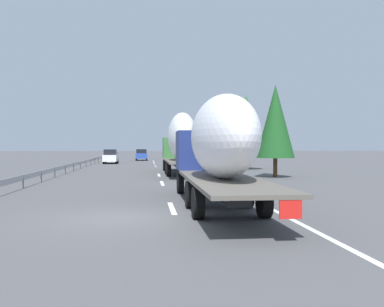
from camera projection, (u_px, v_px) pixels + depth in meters
The scene contains 19 objects.
ground_plane at pixel (140, 164), 53.84m from camera, with size 260.00×260.00×0.00m, color #4C4C4F.
lane_stripe_0 at pixel (172, 208), 16.24m from camera, with size 3.20×0.20×0.01m, color white.
lane_stripe_1 at pixel (162, 183), 26.85m from camera, with size 3.20×0.20×0.01m, color white.
lane_stripe_2 at pixel (159, 175), 34.25m from camera, with size 3.20×0.20×0.01m, color white.
lane_stripe_3 at pixel (155, 166), 48.71m from camera, with size 3.20×0.20×0.01m, color white.
lane_stripe_4 at pixel (155, 166), 50.25m from camera, with size 3.20×0.20×0.01m, color white.
lane_stripe_5 at pixel (154, 163), 57.99m from camera, with size 3.20×0.20×0.01m, color white.
lane_stripe_6 at pixel (153, 161), 65.28m from camera, with size 3.20×0.20×0.01m, color white.
edge_line_right at pixel (181, 163), 59.39m from camera, with size 110.00×0.20×0.01m, color white.
truck_lead at pixel (181, 141), 34.88m from camera, with size 14.03×2.55×4.96m.
truck_trailing at pixel (218, 145), 16.67m from camera, with size 13.86×2.55×4.21m.
car_white_van at pixel (111, 156), 56.01m from camera, with size 4.73×1.77×1.87m.
car_blue_sedan at pixel (142, 155), 67.97m from camera, with size 4.36×1.82×1.79m.
road_sign at pixel (196, 147), 51.04m from camera, with size 0.10×0.90×3.16m.
tree_0 at pixel (198, 137), 75.12m from camera, with size 2.76×2.76×6.48m.
tree_1 at pixel (275, 121), 31.84m from camera, with size 2.86×2.86×6.91m.
tree_2 at pixel (246, 123), 42.79m from camera, with size 3.65×3.65×7.45m.
tree_3 at pixel (210, 133), 65.22m from camera, with size 3.67×3.67×7.02m.
guardrail_median at pixel (95, 159), 56.19m from camera, with size 94.00×0.10×0.76m.
Camera 1 is at (-14.19, -0.87, 2.39)m, focal length 40.02 mm.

